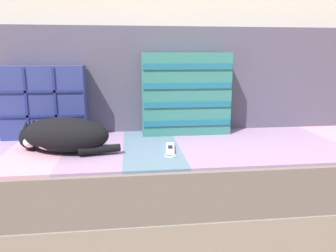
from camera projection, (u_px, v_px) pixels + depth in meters
ground_plane at (181, 233)px, 1.53m from camera, size 14.00×14.00×0.00m
couch at (176, 182)px, 1.62m from camera, size 2.18×0.82×0.40m
sofa_backrest at (168, 79)px, 1.85m from camera, size 2.13×0.14×0.56m
throw_pillow_quilted at (44, 102)px, 1.65m from camera, size 0.41×0.14×0.36m
throw_pillow_striped at (186, 94)px, 1.73m from camera, size 0.46×0.14×0.43m
sleeping_cat at (62, 135)px, 1.42m from camera, size 0.45×0.31×0.15m
game_remote_near at (170, 149)px, 1.44m from camera, size 0.06×0.19×0.02m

